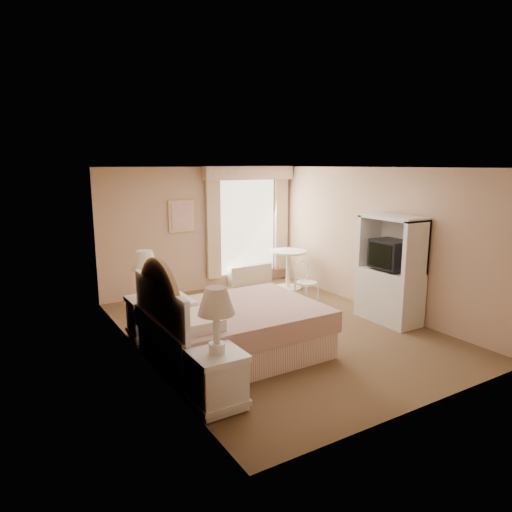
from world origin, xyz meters
TOP-DOWN VIEW (x-y plane):
  - room at (0.00, 0.00)m, footprint 4.21×5.51m
  - window at (1.05, 2.65)m, footprint 2.05×0.22m
  - framed_art at (-0.45, 2.71)m, footprint 0.52×0.04m
  - bed at (-1.11, -0.50)m, footprint 2.24×1.76m
  - nightstand_near at (-1.84, -1.64)m, footprint 0.54×0.54m
  - nightstand_far at (-1.84, 0.70)m, footprint 0.54×0.54m
  - round_table at (1.54, 1.90)m, footprint 0.76×0.76m
  - cafe_chair at (1.19, 0.87)m, footprint 0.42×0.42m
  - armoire at (1.81, -0.60)m, footprint 0.53×1.05m

SIDE VIEW (x-z plane):
  - bed at x=-1.11m, z-range -0.41..1.15m
  - cafe_chair at x=1.19m, z-range 0.06..0.87m
  - nightstand_near at x=-1.84m, z-range -0.16..1.14m
  - nightstand_far at x=-1.84m, z-range -0.16..1.15m
  - round_table at x=1.54m, z-range 0.13..0.94m
  - armoire at x=1.81m, z-range -0.15..1.60m
  - room at x=0.00m, z-range -0.01..2.50m
  - window at x=1.05m, z-range 0.09..2.60m
  - framed_art at x=-0.45m, z-range 1.24..1.86m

